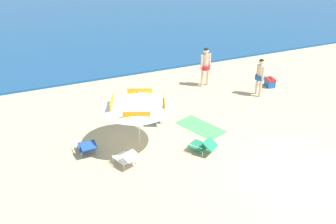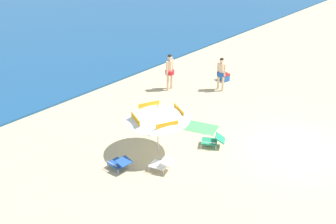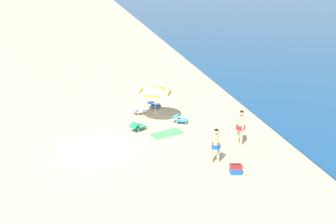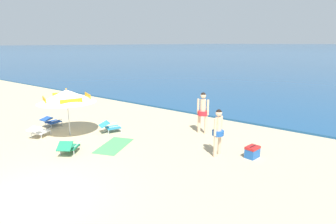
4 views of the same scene
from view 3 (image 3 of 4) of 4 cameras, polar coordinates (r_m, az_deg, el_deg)
name	(u,v)px [view 3 (image 3 of 4)]	position (r m, az deg, el deg)	size (l,w,h in m)	color
ground_plane	(94,149)	(16.83, -12.45, -6.24)	(800.00, 800.00, 0.00)	tan
beach_umbrella_striped_main	(155,91)	(19.84, -2.22, 3.60)	(3.30, 3.29, 2.03)	silver
lounge_chair_under_umbrella	(180,119)	(19.49, 2.02, -1.13)	(0.84, 1.02, 0.51)	teal
lounge_chair_beside_umbrella	(154,104)	(21.96, -2.39, 1.37)	(0.60, 0.87, 0.49)	#1E4799
lounge_chair_facing_sea	(138,110)	(20.90, -5.08, 0.32)	(0.79, 0.98, 0.49)	white
lounge_chair_spare_folded	(138,126)	(18.52, -5.16, -2.39)	(0.92, 1.03, 0.53)	#1E7F56
person_standing_near_shore	(216,143)	(14.97, 8.13, -5.30)	(0.41, 0.50, 1.67)	beige
person_standing_beside	(241,125)	(16.96, 12.27, -2.14)	(0.53, 0.44, 1.81)	beige
cooler_box	(236,169)	(14.64, 11.46, -9.51)	(0.43, 0.55, 0.43)	#1E56A8
beach_towel	(167,133)	(18.17, -0.22, -3.67)	(0.90, 1.80, 0.01)	#4C9E5B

